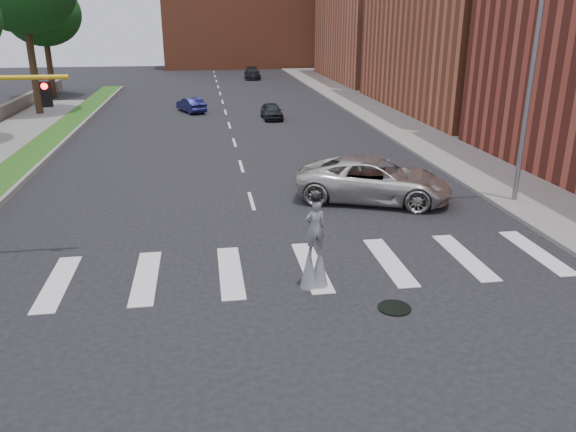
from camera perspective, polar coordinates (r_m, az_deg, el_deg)
The scene contains 13 objects.
ground_plane at distance 16.83m, azimuth -1.27°, elevation -6.86°, with size 160.00×160.00×0.00m, color black.
grass_median at distance 36.98m, azimuth -23.67°, elevation 6.47°, with size 2.00×60.00×0.25m, color #224F16.
median_curb at distance 36.72m, azimuth -22.09°, elevation 6.62°, with size 0.20×60.00×0.28m, color gray.
sidewalk_right at distance 43.10m, azimuth 11.15°, elevation 9.36°, with size 5.00×90.00×0.18m, color slate.
manhole at distance 15.73m, azimuth 10.75°, elevation -9.16°, with size 0.90×0.90×0.04m, color black.
building_backdrop at distance 93.29m, azimuth -4.06°, elevation 20.50°, with size 26.00×14.00×18.00m, color #A35133.
streetlight at distance 24.68m, azimuth 23.19°, elevation 12.03°, with size 2.05×0.20×9.00m.
stilt_performer at distance 16.21m, azimuth 2.72°, elevation -3.64°, with size 0.84×0.56×2.87m.
suv_crossing at distance 24.29m, azimuth 8.75°, elevation 3.63°, with size 3.01×6.52×1.81m, color beige.
car_near at distance 44.01m, azimuth -1.67°, elevation 10.60°, with size 1.43×3.55×1.21m, color black.
car_mid at distance 47.87m, azimuth -9.82°, elevation 11.07°, with size 1.30×3.72×1.22m, color #171951.
car_far at distance 73.34m, azimuth -3.65°, elevation 14.26°, with size 1.93×4.74×1.38m, color black.
tree_5 at distance 60.26m, azimuth -23.67°, elevation 18.30°, with size 7.00×7.00×10.73m.
Camera 1 is at (-1.90, -14.94, 7.50)m, focal length 35.00 mm.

